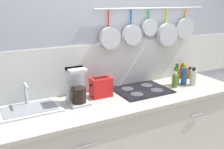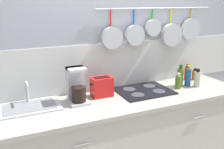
{
  "view_description": "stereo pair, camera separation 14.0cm",
  "coord_description": "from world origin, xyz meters",
  "px_view_note": "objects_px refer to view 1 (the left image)",
  "views": [
    {
      "loc": [
        -1.24,
        -1.98,
        1.86
      ],
      "look_at": [
        -0.19,
        0.0,
        1.2
      ],
      "focal_mm": 40.0,
      "sensor_mm": 36.0,
      "label": 1
    },
    {
      "loc": [
        -1.12,
        -2.05,
        1.86
      ],
      "look_at": [
        -0.19,
        0.0,
        1.2
      ],
      "focal_mm": 40.0,
      "sensor_mm": 36.0,
      "label": 2
    }
  ],
  "objects_px": {
    "bottle_sesame_oil": "(193,77)",
    "bottle_hot_sauce": "(176,75)",
    "coffee_maker": "(77,89)",
    "bottle_vinegar": "(184,75)",
    "bottle_dish_soap": "(190,73)",
    "bottle_olive_oil": "(182,71)",
    "bottle_cooking_wine": "(175,80)",
    "toaster": "(101,87)"
  },
  "relations": [
    {
      "from": "bottle_hot_sauce",
      "to": "bottle_vinegar",
      "type": "distance_m",
      "value": 0.09
    },
    {
      "from": "bottle_hot_sauce",
      "to": "bottle_olive_oil",
      "type": "xyz_separation_m",
      "value": [
        0.24,
        0.16,
        -0.02
      ]
    },
    {
      "from": "coffee_maker",
      "to": "bottle_vinegar",
      "type": "relative_size",
      "value": 1.41
    },
    {
      "from": "bottle_hot_sauce",
      "to": "bottle_sesame_oil",
      "type": "relative_size",
      "value": 1.19
    },
    {
      "from": "bottle_hot_sauce",
      "to": "bottle_olive_oil",
      "type": "relative_size",
      "value": 1.28
    },
    {
      "from": "toaster",
      "to": "bottle_olive_oil",
      "type": "height_order",
      "value": "toaster"
    },
    {
      "from": "bottle_hot_sauce",
      "to": "bottle_sesame_oil",
      "type": "height_order",
      "value": "bottle_hot_sauce"
    },
    {
      "from": "bottle_hot_sauce",
      "to": "bottle_olive_oil",
      "type": "distance_m",
      "value": 0.29
    },
    {
      "from": "bottle_sesame_oil",
      "to": "bottle_olive_oil",
      "type": "height_order",
      "value": "bottle_sesame_oil"
    },
    {
      "from": "coffee_maker",
      "to": "toaster",
      "type": "relative_size",
      "value": 1.5
    },
    {
      "from": "bottle_vinegar",
      "to": "bottle_olive_oil",
      "type": "xyz_separation_m",
      "value": [
        0.16,
        0.2,
        -0.02
      ]
    },
    {
      "from": "bottle_cooking_wine",
      "to": "bottle_vinegar",
      "type": "bearing_deg",
      "value": 9.57
    },
    {
      "from": "bottle_cooking_wine",
      "to": "bottle_dish_soap",
      "type": "bearing_deg",
      "value": 24.34
    },
    {
      "from": "bottle_sesame_oil",
      "to": "toaster",
      "type": "bearing_deg",
      "value": 171.35
    },
    {
      "from": "bottle_sesame_oil",
      "to": "bottle_dish_soap",
      "type": "height_order",
      "value": "bottle_sesame_oil"
    },
    {
      "from": "bottle_vinegar",
      "to": "bottle_cooking_wine",
      "type": "bearing_deg",
      "value": -170.43
    },
    {
      "from": "bottle_vinegar",
      "to": "toaster",
      "type": "bearing_deg",
      "value": 174.21
    },
    {
      "from": "toaster",
      "to": "bottle_vinegar",
      "type": "distance_m",
      "value": 1.01
    },
    {
      "from": "bottle_dish_soap",
      "to": "bottle_olive_oil",
      "type": "bearing_deg",
      "value": 151.45
    },
    {
      "from": "bottle_hot_sauce",
      "to": "bottle_vinegar",
      "type": "height_order",
      "value": "bottle_hot_sauce"
    },
    {
      "from": "coffee_maker",
      "to": "bottle_hot_sauce",
      "type": "xyz_separation_m",
      "value": [
        1.2,
        -0.02,
        -0.03
      ]
    },
    {
      "from": "toaster",
      "to": "bottle_sesame_oil",
      "type": "bearing_deg",
      "value": -8.65
    },
    {
      "from": "bottle_sesame_oil",
      "to": "bottle_olive_oil",
      "type": "relative_size",
      "value": 1.08
    },
    {
      "from": "toaster",
      "to": "bottle_sesame_oil",
      "type": "xyz_separation_m",
      "value": [
        1.08,
        -0.17,
        -0.01
      ]
    },
    {
      "from": "bottle_sesame_oil",
      "to": "bottle_hot_sauce",
      "type": "bearing_deg",
      "value": 147.01
    },
    {
      "from": "bottle_cooking_wine",
      "to": "bottle_olive_oil",
      "type": "xyz_separation_m",
      "value": [
        0.32,
        0.22,
        0.01
      ]
    },
    {
      "from": "bottle_olive_oil",
      "to": "bottle_vinegar",
      "type": "bearing_deg",
      "value": -129.16
    },
    {
      "from": "toaster",
      "to": "bottle_dish_soap",
      "type": "xyz_separation_m",
      "value": [
        1.24,
        0.05,
        -0.04
      ]
    },
    {
      "from": "bottle_cooking_wine",
      "to": "bottle_dish_soap",
      "type": "distance_m",
      "value": 0.43
    },
    {
      "from": "toaster",
      "to": "bottle_olive_oil",
      "type": "distance_m",
      "value": 1.17
    },
    {
      "from": "bottle_sesame_oil",
      "to": "bottle_cooking_wine",
      "type": "bearing_deg",
      "value": 171.19
    },
    {
      "from": "coffee_maker",
      "to": "bottle_dish_soap",
      "type": "distance_m",
      "value": 1.52
    },
    {
      "from": "bottle_hot_sauce",
      "to": "bottle_cooking_wine",
      "type": "bearing_deg",
      "value": -139.74
    },
    {
      "from": "bottle_cooking_wine",
      "to": "bottle_dish_soap",
      "type": "relative_size",
      "value": 1.25
    },
    {
      "from": "bottle_olive_oil",
      "to": "bottle_dish_soap",
      "type": "xyz_separation_m",
      "value": [
        0.08,
        -0.04,
        -0.02
      ]
    },
    {
      "from": "bottle_hot_sauce",
      "to": "bottle_vinegar",
      "type": "xyz_separation_m",
      "value": [
        0.08,
        -0.04,
        -0.0
      ]
    },
    {
      "from": "bottle_vinegar",
      "to": "bottle_sesame_oil",
      "type": "height_order",
      "value": "bottle_vinegar"
    },
    {
      "from": "coffee_maker",
      "to": "bottle_hot_sauce",
      "type": "bearing_deg",
      "value": -1.12
    },
    {
      "from": "toaster",
      "to": "bottle_olive_oil",
      "type": "bearing_deg",
      "value": 4.57
    },
    {
      "from": "bottle_hot_sauce",
      "to": "bottle_dish_soap",
      "type": "bearing_deg",
      "value": 19.57
    },
    {
      "from": "bottle_vinegar",
      "to": "bottle_sesame_oil",
      "type": "distance_m",
      "value": 0.1
    },
    {
      "from": "bottle_cooking_wine",
      "to": "bottle_hot_sauce",
      "type": "relative_size",
      "value": 0.72
    }
  ]
}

